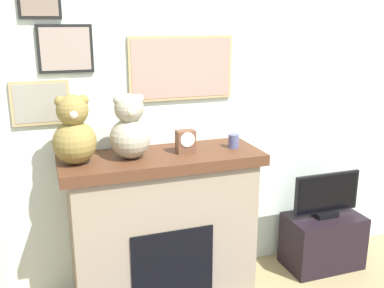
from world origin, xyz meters
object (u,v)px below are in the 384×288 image
at_px(television, 327,196).
at_px(teddy_bear_cream, 130,129).
at_px(fireplace, 163,227).
at_px(candle_jar, 234,141).
at_px(tv_stand, 322,241).
at_px(teddy_bear_brown, 74,133).
at_px(mantel_clock, 186,141).

bearing_deg(television, teddy_bear_cream, 179.39).
bearing_deg(fireplace, television, -1.43).
xyz_separation_m(television, candle_jar, (-0.88, 0.02, 0.56)).
xyz_separation_m(tv_stand, candle_jar, (-0.88, 0.02, 0.99)).
bearing_deg(tv_stand, candle_jar, 178.89).
relative_size(television, teddy_bear_cream, 1.34).
distance_m(television, candle_jar, 1.05).
bearing_deg(fireplace, teddy_bear_brown, -178.28).
relative_size(tv_stand, candle_jar, 6.27).
relative_size(teddy_bear_brown, teddy_bear_cream, 1.03).
bearing_deg(fireplace, teddy_bear_cream, -175.45).
height_order(tv_stand, mantel_clock, mantel_clock).
xyz_separation_m(fireplace, teddy_bear_brown, (-0.61, -0.02, 0.80)).
distance_m(teddy_bear_brown, teddy_bear_cream, 0.38).
bearing_deg(television, fireplace, 178.57).
relative_size(candle_jar, teddy_bear_cream, 0.23).
relative_size(tv_stand, television, 1.07).
xyz_separation_m(candle_jar, mantel_clock, (-0.39, -0.00, 0.03)).
height_order(television, candle_jar, candle_jar).
bearing_deg(teddy_bear_brown, candle_jar, 0.03).
bearing_deg(fireplace, candle_jar, -1.78).
bearing_deg(teddy_bear_brown, teddy_bear_cream, 0.00).
xyz_separation_m(mantel_clock, teddy_bear_cream, (-0.41, 0.00, 0.12)).
bearing_deg(fireplace, mantel_clock, -6.09).
relative_size(fireplace, teddy_bear_brown, 3.10).
distance_m(fireplace, mantel_clock, 0.69).
height_order(fireplace, teddy_bear_brown, teddy_bear_brown).
distance_m(candle_jar, mantel_clock, 0.39).
distance_m(candle_jar, teddy_bear_brown, 1.19).
bearing_deg(television, candle_jar, 178.80).
distance_m(fireplace, television, 1.46).
bearing_deg(mantel_clock, teddy_bear_brown, 179.93).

